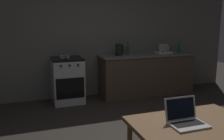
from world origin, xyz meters
name	(u,v)px	position (x,y,z in m)	size (l,w,h in m)	color
back_wall	(101,31)	(0.30, 2.59, 1.41)	(6.40, 0.10, 2.81)	#63625B
kitchen_counter	(146,74)	(1.26, 2.24, 0.46)	(2.16, 0.64, 0.91)	#4C3D2D
stove_oven	(68,80)	(-0.51, 2.24, 0.46)	(0.60, 0.62, 0.91)	#B7BABF
dining_table	(198,134)	(0.13, -0.99, 0.66)	(1.10, 0.87, 0.74)	brown
laptop	(186,119)	(0.05, -0.92, 0.78)	(0.32, 0.27, 0.22)	silver
electric_kettle	(119,50)	(0.60, 2.24, 1.03)	(0.18, 0.16, 0.25)	black
bottle	(179,48)	(2.05, 2.19, 1.03)	(0.07, 0.07, 0.25)	#19592D
frying_pan	(65,57)	(-0.55, 2.21, 0.94)	(0.22, 0.39, 0.05)	gray
dish_rack	(164,51)	(1.68, 2.24, 0.96)	(0.34, 0.26, 0.21)	silver
bottle_b	(128,49)	(0.83, 2.32, 1.03)	(0.07, 0.07, 0.25)	#19592D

